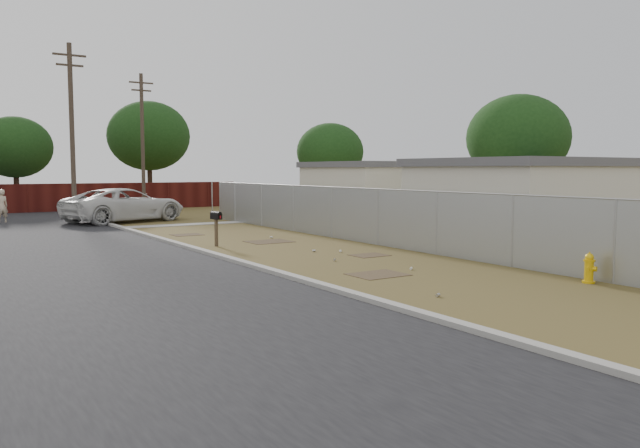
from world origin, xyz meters
TOP-DOWN VIEW (x-y plane):
  - ground at (0.00, 0.00)m, footprint 120.00×120.00m
  - street at (-6.76, 8.05)m, footprint 15.10×60.00m
  - chainlink_fence at (3.12, 1.03)m, footprint 0.10×27.06m
  - privacy_fence at (-6.00, 25.00)m, footprint 30.00×0.12m
  - utility_poles at (-3.67, 20.67)m, footprint 12.60×8.24m
  - houses at (9.70, 3.13)m, footprint 9.30×17.24m
  - horizon_trees at (0.84, 23.56)m, footprint 33.32×31.94m
  - fire_hydrant at (2.70, -8.63)m, footprint 0.37×0.37m
  - mailbox at (-1.91, 2.76)m, footprint 0.27×0.54m
  - pickup_truck at (-1.76, 14.85)m, footprint 6.87×4.76m
  - pedestrian at (-7.18, 17.61)m, footprint 0.70×0.55m
  - scattered_litter at (0.09, -2.07)m, footprint 2.52×12.03m

SIDE VIEW (x-z plane):
  - ground at x=0.00m, z-range 0.00..0.00m
  - street at x=-6.76m, z-range -0.04..0.08m
  - scattered_litter at x=0.09m, z-range 0.01..0.08m
  - fire_hydrant at x=2.70m, z-range -0.02..0.72m
  - chainlink_fence at x=3.12m, z-range -0.21..1.81m
  - pedestrian at x=-7.18m, z-range 0.00..1.70m
  - pickup_truck at x=-1.76m, z-range 0.00..1.74m
  - privacy_fence at x=-6.00m, z-range 0.00..1.80m
  - mailbox at x=-1.91m, z-range 0.36..1.59m
  - houses at x=9.70m, z-range 0.01..3.11m
  - horizon_trees at x=0.84m, z-range 0.74..8.52m
  - utility_poles at x=-3.67m, z-range 0.19..9.19m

